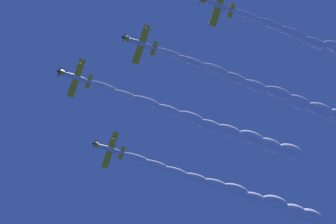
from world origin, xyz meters
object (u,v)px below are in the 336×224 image
object	(u,v)px
airplane_left_wingman	(139,43)
airplane_slot_tail	(216,5)
airplane_right_wingman	(109,149)
airplane_lead	(75,77)

from	to	relation	value
airplane_left_wingman	airplane_slot_tail	world-z (taller)	airplane_left_wingman
airplane_right_wingman	airplane_lead	bearing A→B (deg)	-152.48
airplane_right_wingman	airplane_left_wingman	bearing A→B (deg)	-113.12
airplane_slot_tail	airplane_left_wingman	bearing A→B (deg)	112.74
airplane_right_wingman	airplane_slot_tail	size ratio (longest dim) A/B	1.00
airplane_lead	airplane_right_wingman	size ratio (longest dim) A/B	1.02
airplane_left_wingman	airplane_slot_tail	distance (m)	19.19
airplane_right_wingman	airplane_slot_tail	xyz separation A→B (m)	(-3.52, -43.28, -0.21)
airplane_lead	airplane_right_wingman	xyz separation A→B (m)	(17.49, 9.12, -1.36)
airplane_lead	airplane_slot_tail	bearing A→B (deg)	-67.75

